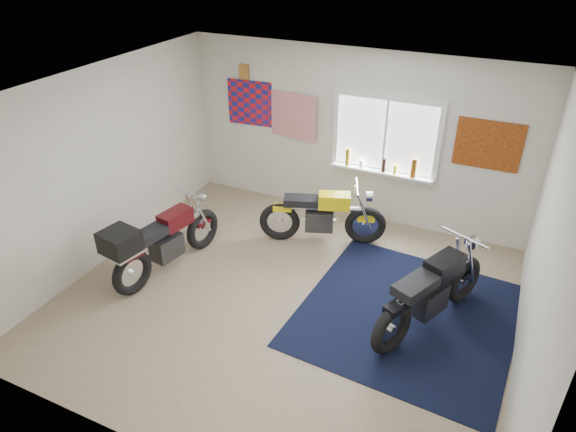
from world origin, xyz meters
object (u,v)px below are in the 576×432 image
at_px(maroon_tourer, 159,242).
at_px(navy_rug, 407,315).
at_px(yellow_triumph, 322,217).
at_px(black_chrome_bike, 431,293).

bearing_deg(maroon_tourer, navy_rug, -70.75).
distance_m(navy_rug, yellow_triumph, 2.02).
xyz_separation_m(navy_rug, maroon_tourer, (-3.28, -0.55, 0.51)).
bearing_deg(navy_rug, black_chrome_bike, -11.08).
bearing_deg(maroon_tourer, yellow_triumph, -34.86).
relative_size(navy_rug, yellow_triumph, 1.42).
distance_m(yellow_triumph, black_chrome_bike, 2.20).
bearing_deg(yellow_triumph, navy_rug, -55.87).
height_order(navy_rug, black_chrome_bike, black_chrome_bike).
distance_m(yellow_triumph, maroon_tourer, 2.39).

